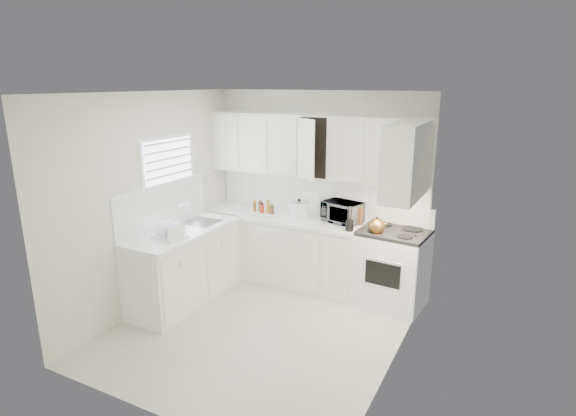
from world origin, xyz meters
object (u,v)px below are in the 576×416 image
Objects in this scene: rice_cooker at (299,208)px; microwave at (342,210)px; tea_kettle at (377,225)px; dish_rack at (169,229)px; stove at (393,258)px; utensil_crock at (350,218)px.

microwave is at bearing 10.61° from rice_cooker.
tea_kettle is 0.68× the size of dish_rack.
stove reaches higher than rice_cooker.
dish_rack is at bearing -122.48° from microwave.
utensil_crock is at bearing -41.89° from microwave.
stove is 4.98× the size of tea_kettle.
utensil_crock is (-0.50, -0.22, 0.49)m from stove.
rice_cooker is 0.82m from utensil_crock.
dish_rack is (-2.27, -1.41, 0.44)m from stove.
utensil_crock is (0.21, -0.31, -0.00)m from microwave.
tea_kettle is at bearing -6.45° from rice_cooker.
microwave reaches higher than tea_kettle.
rice_cooker is 1.73m from dish_rack.
utensil_crock reaches higher than stove.
rice_cooker is at bearing 164.36° from utensil_crock.
microwave is 1.32× the size of dish_rack.
utensil_crock is at bearing -13.76° from rice_cooker.
utensil_crock is 2.14m from dish_rack.
stove is 2.71m from dish_rack.
microwave is 2.17m from dish_rack.
microwave reaches higher than utensil_crock.
stove is 0.87m from microwave.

